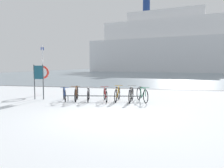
{
  "coord_description": "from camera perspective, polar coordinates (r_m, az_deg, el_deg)",
  "views": [
    {
      "loc": [
        2.16,
        -7.47,
        1.89
      ],
      "look_at": [
        -0.79,
        5.23,
        0.77
      ],
      "focal_mm": 34.5,
      "sensor_mm": 36.0,
      "label": 1
    }
  ],
  "objects": [
    {
      "name": "bicycle_4",
      "position": [
        11.5,
        1.44,
        -2.72
      ],
      "size": [
        0.46,
        1.77,
        0.81
      ],
      "color": "black",
      "rests_on": "ground"
    },
    {
      "name": "bicycle_3",
      "position": [
        11.42,
        -1.77,
        -2.9
      ],
      "size": [
        0.68,
        1.56,
        0.75
      ],
      "color": "black",
      "rests_on": "ground"
    },
    {
      "name": "bicycle_1",
      "position": [
        11.75,
        -9.42,
        -2.59
      ],
      "size": [
        0.63,
        1.65,
        0.83
      ],
      "color": "black",
      "rests_on": "ground"
    },
    {
      "name": "info_sign",
      "position": [
        12.68,
        -18.87,
        2.04
      ],
      "size": [
        0.55,
        0.15,
        1.94
      ],
      "color": "#33383D",
      "rests_on": "ground"
    },
    {
      "name": "bicycle_2",
      "position": [
        11.57,
        -6.26,
        -2.84
      ],
      "size": [
        0.61,
        1.62,
        0.75
      ],
      "color": "black",
      "rests_on": "ground"
    },
    {
      "name": "ferry_ship",
      "position": [
        67.16,
        14.62,
        9.44
      ],
      "size": [
        49.25,
        21.14,
        22.03
      ],
      "color": "silver",
      "rests_on": "ground"
    },
    {
      "name": "bike_rack",
      "position": [
        11.45,
        -2.28,
        -3.25
      ],
      "size": [
        4.17,
        0.84,
        0.31
      ],
      "color": "#4C5156",
      "rests_on": "ground"
    },
    {
      "name": "ground",
      "position": [
        61.44,
        11.07,
        3.0
      ],
      "size": [
        80.0,
        132.0,
        0.08
      ],
      "color": "silver"
    },
    {
      "name": "rescue_post",
      "position": [
        14.77,
        -17.84,
        3.21
      ],
      "size": [
        0.85,
        0.13,
        3.24
      ],
      "color": "silver",
      "rests_on": "ground"
    },
    {
      "name": "bicycle_0",
      "position": [
        11.88,
        -12.51,
        -2.69
      ],
      "size": [
        0.83,
        1.41,
        0.76
      ],
      "color": "black",
      "rests_on": "ground"
    },
    {
      "name": "bicycle_6",
      "position": [
        11.45,
        7.98,
        -2.8
      ],
      "size": [
        0.79,
        1.64,
        0.81
      ],
      "color": "black",
      "rests_on": "ground"
    },
    {
      "name": "bicycle_5",
      "position": [
        11.29,
        5.09,
        -2.85
      ],
      "size": [
        0.46,
        1.68,
        0.82
      ],
      "color": "black",
      "rests_on": "ground"
    }
  ]
}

